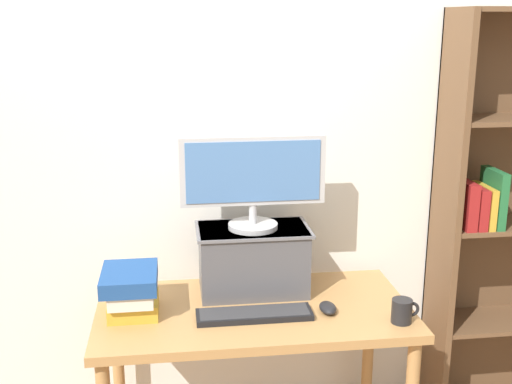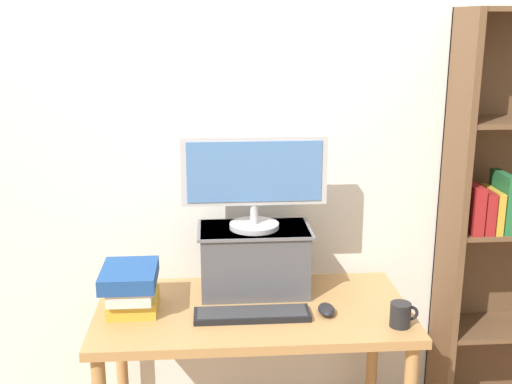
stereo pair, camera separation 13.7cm
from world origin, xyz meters
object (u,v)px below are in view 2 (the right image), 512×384
Objects in this scene: keyboard at (252,314)px; desk at (253,328)px; computer_mouse at (326,310)px; coffee_mug at (401,315)px; riser_box at (254,258)px; book_stack at (131,288)px; computer_monitor at (254,178)px.

desk is at bearing 83.96° from keyboard.
coffee_mug is (0.25, -0.12, 0.03)m from computer_mouse.
riser_box reaches higher than keyboard.
book_stack is at bearing 173.36° from computer_mouse.
computer_mouse is at bearing -42.66° from riser_box.
book_stack is (-0.75, 0.09, 0.08)m from computer_mouse.
computer_mouse is (0.29, 0.01, 0.01)m from keyboard.
computer_monitor reaches higher than desk.
book_stack is at bearing 168.38° from keyboard.
riser_box is at bearing 137.34° from computer_mouse.
computer_mouse is (0.28, -0.08, 0.11)m from desk.
desk is at bearing 159.57° from coffee_mug.
coffee_mug is at bearing -25.05° from computer_mouse.
coffee_mug is at bearing -11.62° from keyboard.
computer_monitor is at bearing -90.00° from riser_box.
computer_monitor is (0.02, 0.16, 0.57)m from desk.
riser_box reaches higher than desk.
keyboard is 4.23× the size of computer_mouse.
riser_box is 1.76× the size of book_stack.
keyboard is (-0.03, -0.25, -0.13)m from riser_box.
desk is 11.79× the size of computer_mouse.
riser_box reaches higher than book_stack.
coffee_mug reaches higher than desk.
coffee_mug is (0.53, -0.20, 0.14)m from desk.
riser_box is at bearing 145.12° from coffee_mug.
computer_monitor is 0.64m from book_stack.
computer_mouse is 0.97× the size of coffee_mug.
computer_mouse is at bearing -42.48° from computer_monitor.
computer_mouse is (0.26, -0.24, -0.13)m from riser_box.
desk is 0.58m from coffee_mug.
desk is 0.13m from keyboard.
computer_mouse reaches higher than keyboard.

